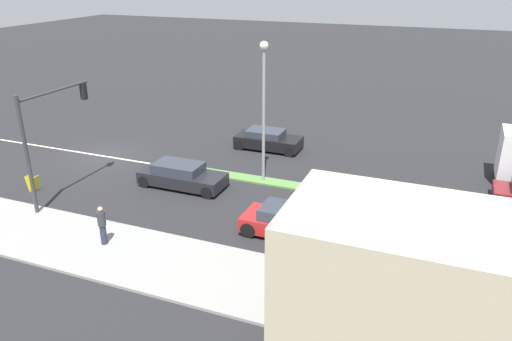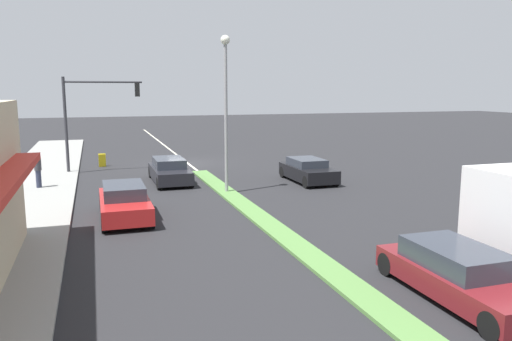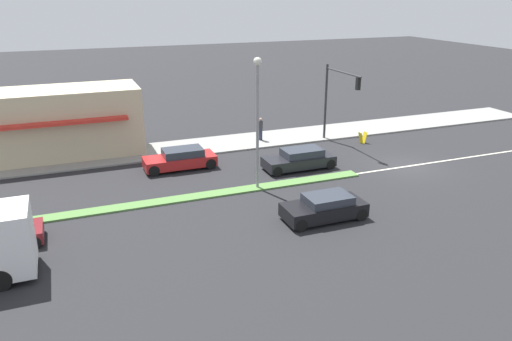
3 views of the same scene
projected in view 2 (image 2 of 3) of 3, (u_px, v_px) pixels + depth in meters
The scene contains 10 objects.
ground_plane at pixel (282, 235), 17.22m from camera, with size 160.00×160.00×0.00m, color #232326.
lane_marking_center at pixel (187, 163), 34.10m from camera, with size 0.16×60.00×0.01m, color beige.
traffic_signal_main at pixel (90, 108), 29.70m from camera, with size 4.59×0.34×5.60m.
street_lamp at pixel (226, 94), 23.45m from camera, with size 0.44×0.44×7.37m.
pedestrian at pixel (38, 170), 24.87m from camera, with size 0.34×0.34×1.71m.
warning_aframe_sign at pixel (102, 160), 32.44m from camera, with size 0.45×0.53×0.84m.
hatchback_red at pixel (124, 202), 19.48m from camera, with size 1.84×4.53×1.31m.
suv_black at pixel (308, 170), 27.17m from camera, with size 1.86×4.14×1.26m.
sedan_maroon at pixel (459, 274), 12.00m from camera, with size 1.86×4.58×1.24m.
sedan_dark at pixel (170, 171), 26.98m from camera, with size 1.84×4.56×1.30m.
Camera 2 is at (6.01, 33.53, 4.99)m, focal length 35.00 mm.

